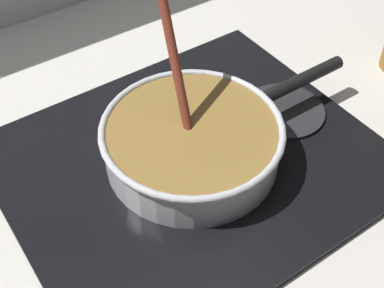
{
  "coord_description": "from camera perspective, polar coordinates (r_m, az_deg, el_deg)",
  "views": [
    {
      "loc": [
        -0.22,
        -0.2,
        0.61
      ],
      "look_at": [
        0.09,
        0.25,
        0.04
      ],
      "focal_mm": 48.65,
      "sensor_mm": 36.0,
      "label": 1
    }
  ],
  "objects": [
    {
      "name": "burner_ring",
      "position": [
        0.81,
        0.0,
        -1.43
      ],
      "size": [
        0.2,
        0.2,
        0.01
      ],
      "primitive_type": "torus",
      "color": "#592D0C",
      "rests_on": "hob_plate"
    },
    {
      "name": "cooking_pan",
      "position": [
        0.78,
        0.1,
        0.36
      ],
      "size": [
        0.44,
        0.28,
        0.25
      ],
      "color": "silver",
      "rests_on": "hob_plate"
    },
    {
      "name": "spare_burner",
      "position": [
        0.9,
        10.03,
        3.63
      ],
      "size": [
        0.14,
        0.14,
        0.01
      ],
      "primitive_type": "cylinder",
      "color": "#262628",
      "rests_on": "hob_plate"
    },
    {
      "name": "hob_plate",
      "position": [
        0.81,
        0.0,
        -1.91
      ],
      "size": [
        0.56,
        0.48,
        0.01
      ],
      "primitive_type": "cube",
      "color": "black",
      "rests_on": "ground"
    }
  ]
}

